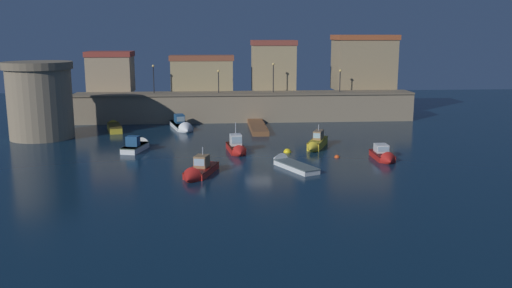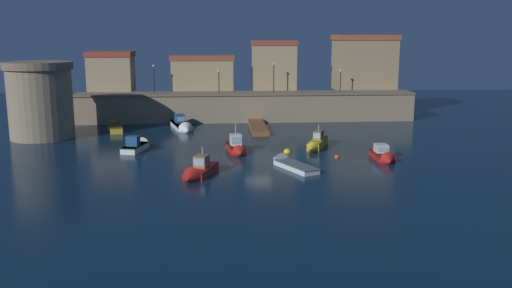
{
  "view_description": "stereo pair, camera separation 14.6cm",
  "coord_description": "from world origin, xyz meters",
  "px_view_note": "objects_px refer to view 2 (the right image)",
  "views": [
    {
      "loc": [
        -4.1,
        -50.82,
        11.54
      ],
      "look_at": [
        0.0,
        2.94,
        0.62
      ],
      "focal_mm": 38.6,
      "sensor_mm": 36.0,
      "label": 1
    },
    {
      "loc": [
        -3.96,
        -50.83,
        11.54
      ],
      "look_at": [
        0.0,
        2.94,
        0.62
      ],
      "focal_mm": 38.6,
      "sensor_mm": 36.0,
      "label": 2
    }
  ],
  "objects_px": {
    "quay_lamp_1": "(219,77)",
    "quay_lamp_3": "(341,77)",
    "quay_lamp_2": "(274,73)",
    "fortress_tower": "(40,100)",
    "moored_boat_3": "(237,148)",
    "moored_boat_5": "(197,172)",
    "moored_boat_0": "(183,126)",
    "mooring_buoy_1": "(337,157)",
    "moored_boat_6": "(316,143)",
    "moored_boat_1": "(114,127)",
    "moored_boat_2": "(288,163)",
    "quay_lamp_0": "(154,74)",
    "moored_boat_7": "(384,156)",
    "moored_boat_4": "(138,145)",
    "mooring_buoy_0": "(287,152)"
  },
  "relations": [
    {
      "from": "quay_lamp_0",
      "to": "moored_boat_7",
      "type": "bearing_deg",
      "value": -45.93
    },
    {
      "from": "moored_boat_4",
      "to": "mooring_buoy_0",
      "type": "xyz_separation_m",
      "value": [
        14.86,
        -2.55,
        -0.43
      ]
    },
    {
      "from": "moored_boat_1",
      "to": "moored_boat_7",
      "type": "bearing_deg",
      "value": -138.1
    },
    {
      "from": "quay_lamp_0",
      "to": "moored_boat_6",
      "type": "relative_size",
      "value": 0.63
    },
    {
      "from": "quay_lamp_2",
      "to": "fortress_tower",
      "type": "bearing_deg",
      "value": -158.83
    },
    {
      "from": "quay_lamp_3",
      "to": "moored_boat_6",
      "type": "xyz_separation_m",
      "value": [
        -6.49,
        -18.36,
        -5.25
      ]
    },
    {
      "from": "moored_boat_0",
      "to": "moored_boat_4",
      "type": "xyz_separation_m",
      "value": [
        -3.86,
        -11.59,
        0.03
      ]
    },
    {
      "from": "moored_boat_2",
      "to": "moored_boat_4",
      "type": "height_order",
      "value": "moored_boat_4"
    },
    {
      "from": "quay_lamp_0",
      "to": "moored_boat_7",
      "type": "height_order",
      "value": "quay_lamp_0"
    },
    {
      "from": "moored_boat_2",
      "to": "moored_boat_3",
      "type": "bearing_deg",
      "value": 10.96
    },
    {
      "from": "quay_lamp_3",
      "to": "moored_boat_4",
      "type": "relative_size",
      "value": 0.57
    },
    {
      "from": "fortress_tower",
      "to": "moored_boat_0",
      "type": "xyz_separation_m",
      "value": [
        15.3,
        4.46,
        -3.89
      ]
    },
    {
      "from": "moored_boat_3",
      "to": "moored_boat_5",
      "type": "relative_size",
      "value": 0.82
    },
    {
      "from": "quay_lamp_1",
      "to": "mooring_buoy_1",
      "type": "height_order",
      "value": "quay_lamp_1"
    },
    {
      "from": "moored_boat_3",
      "to": "moored_boat_7",
      "type": "bearing_deg",
      "value": 65.44
    },
    {
      "from": "quay_lamp_0",
      "to": "moored_boat_7",
      "type": "xyz_separation_m",
      "value": [
        23.38,
        -24.15,
        -5.81
      ]
    },
    {
      "from": "moored_boat_0",
      "to": "mooring_buoy_1",
      "type": "relative_size",
      "value": 14.64
    },
    {
      "from": "fortress_tower",
      "to": "moored_boat_0",
      "type": "relative_size",
      "value": 1.13
    },
    {
      "from": "moored_boat_2",
      "to": "moored_boat_7",
      "type": "xyz_separation_m",
      "value": [
        9.14,
        1.69,
        0.16
      ]
    },
    {
      "from": "moored_boat_7",
      "to": "quay_lamp_2",
      "type": "bearing_deg",
      "value": -161.86
    },
    {
      "from": "moored_boat_6",
      "to": "mooring_buoy_1",
      "type": "distance_m",
      "value": 4.54
    },
    {
      "from": "moored_boat_2",
      "to": "mooring_buoy_0",
      "type": "bearing_deg",
      "value": -32.0
    },
    {
      "from": "quay_lamp_3",
      "to": "moored_boat_7",
      "type": "height_order",
      "value": "quay_lamp_3"
    },
    {
      "from": "quay_lamp_1",
      "to": "moored_boat_5",
      "type": "distance_m",
      "value": 29.34
    },
    {
      "from": "moored_boat_4",
      "to": "moored_boat_7",
      "type": "height_order",
      "value": "moored_boat_4"
    },
    {
      "from": "quay_lamp_1",
      "to": "quay_lamp_2",
      "type": "xyz_separation_m",
      "value": [
        7.24,
        -0.0,
        0.5
      ]
    },
    {
      "from": "moored_boat_3",
      "to": "mooring_buoy_1",
      "type": "xyz_separation_m",
      "value": [
        9.36,
        -2.75,
        -0.53
      ]
    },
    {
      "from": "quay_lamp_3",
      "to": "quay_lamp_0",
      "type": "bearing_deg",
      "value": -180.0
    },
    {
      "from": "moored_boat_0",
      "to": "moored_boat_3",
      "type": "xyz_separation_m",
      "value": [
        6.03,
        -13.94,
        0.13
      ]
    },
    {
      "from": "fortress_tower",
      "to": "moored_boat_7",
      "type": "xyz_separation_m",
      "value": [
        34.76,
        -13.67,
        -3.87
      ]
    },
    {
      "from": "quay_lamp_1",
      "to": "moored_boat_1",
      "type": "relative_size",
      "value": 0.51
    },
    {
      "from": "quay_lamp_1",
      "to": "quay_lamp_3",
      "type": "relative_size",
      "value": 1.01
    },
    {
      "from": "moored_boat_3",
      "to": "moored_boat_2",
      "type": "bearing_deg",
      "value": 28.83
    },
    {
      "from": "quay_lamp_3",
      "to": "mooring_buoy_1",
      "type": "bearing_deg",
      "value": -103.19
    },
    {
      "from": "quay_lamp_0",
      "to": "moored_boat_1",
      "type": "xyz_separation_m",
      "value": [
        -4.31,
        -5.98,
        -5.82
      ]
    },
    {
      "from": "mooring_buoy_1",
      "to": "quay_lamp_1",
      "type": "bearing_deg",
      "value": 115.61
    },
    {
      "from": "quay_lamp_0",
      "to": "moored_boat_5",
      "type": "bearing_deg",
      "value": -77.46
    },
    {
      "from": "moored_boat_5",
      "to": "moored_boat_4",
      "type": "bearing_deg",
      "value": -132.45
    },
    {
      "from": "moored_boat_4",
      "to": "mooring_buoy_0",
      "type": "distance_m",
      "value": 15.09
    },
    {
      "from": "moored_boat_0",
      "to": "mooring_buoy_0",
      "type": "bearing_deg",
      "value": 23.87
    },
    {
      "from": "moored_boat_2",
      "to": "mooring_buoy_1",
      "type": "xyz_separation_m",
      "value": [
        5.08,
        3.14,
        -0.26
      ]
    },
    {
      "from": "moored_boat_7",
      "to": "fortress_tower",
      "type": "bearing_deg",
      "value": -111.03
    },
    {
      "from": "moored_boat_0",
      "to": "moored_boat_1",
      "type": "relative_size",
      "value": 1.27
    },
    {
      "from": "mooring_buoy_0",
      "to": "mooring_buoy_1",
      "type": "distance_m",
      "value": 5.08
    },
    {
      "from": "quay_lamp_2",
      "to": "moored_boat_0",
      "type": "height_order",
      "value": "quay_lamp_2"
    },
    {
      "from": "moored_boat_6",
      "to": "mooring_buoy_1",
      "type": "relative_size",
      "value": 11.52
    },
    {
      "from": "quay_lamp_1",
      "to": "moored_boat_6",
      "type": "xyz_separation_m",
      "value": [
        9.72,
        -18.36,
        -5.28
      ]
    },
    {
      "from": "moored_boat_4",
      "to": "mooring_buoy_0",
      "type": "height_order",
      "value": "moored_boat_4"
    },
    {
      "from": "mooring_buoy_1",
      "to": "moored_boat_5",
      "type": "bearing_deg",
      "value": -154.88
    },
    {
      "from": "moored_boat_1",
      "to": "moored_boat_3",
      "type": "height_order",
      "value": "moored_boat_3"
    }
  ]
}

